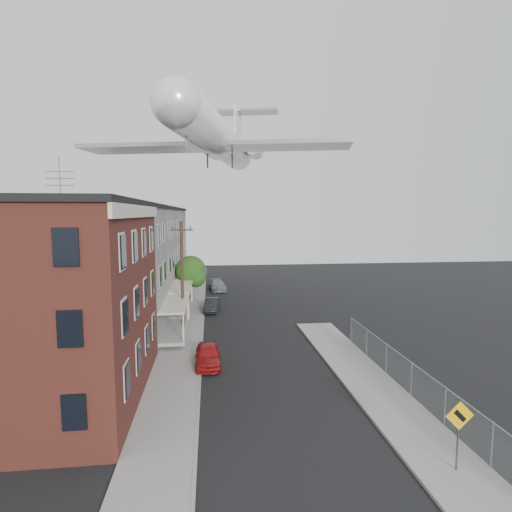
{
  "coord_description": "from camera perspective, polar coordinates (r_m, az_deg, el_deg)",
  "views": [
    {
      "loc": [
        -3.4,
        -13.93,
        9.59
      ],
      "look_at": [
        -0.72,
        8.94,
        7.13
      ],
      "focal_mm": 28.0,
      "sensor_mm": 36.0,
      "label": 1
    }
  ],
  "objects": [
    {
      "name": "ground",
      "position": [
        17.25,
        6.61,
        -27.73
      ],
      "size": [
        120.0,
        120.0,
        0.0
      ],
      "primitive_type": "plane",
      "color": "black",
      "rests_on": "ground"
    },
    {
      "name": "sidewalk_left",
      "position": [
        39.16,
        -9.64,
        -8.08
      ],
      "size": [
        3.0,
        62.0,
        0.12
      ],
      "primitive_type": "cube",
      "color": "gray",
      "rests_on": "ground"
    },
    {
      "name": "sidewalk_right",
      "position": [
        23.81,
        16.72,
        -17.77
      ],
      "size": [
        3.0,
        26.0,
        0.12
      ],
      "primitive_type": "cube",
      "color": "gray",
      "rests_on": "ground"
    },
    {
      "name": "curb_left",
      "position": [
        39.11,
        -7.5,
        -8.05
      ],
      "size": [
        0.15,
        62.0,
        0.14
      ],
      "primitive_type": "cube",
      "color": "gray",
      "rests_on": "ground"
    },
    {
      "name": "curb_right",
      "position": [
        23.31,
        13.27,
        -18.19
      ],
      "size": [
        0.15,
        26.0,
        0.14
      ],
      "primitive_type": "cube",
      "color": "gray",
      "rests_on": "ground"
    },
    {
      "name": "corner_building",
      "position": [
        23.05,
        -28.57,
        -5.74
      ],
      "size": [
        10.31,
        12.3,
        12.15
      ],
      "color": "#3A1A12",
      "rests_on": "ground"
    },
    {
      "name": "row_house_a",
      "position": [
        31.92,
        -22.18,
        -2.4
      ],
      "size": [
        11.98,
        7.0,
        10.3
      ],
      "color": "slate",
      "rests_on": "ground"
    },
    {
      "name": "row_house_b",
      "position": [
        38.65,
        -19.42,
        -0.89
      ],
      "size": [
        11.98,
        7.0,
        10.3
      ],
      "color": "#776A5E",
      "rests_on": "ground"
    },
    {
      "name": "row_house_c",
      "position": [
        45.46,
        -17.49,
        0.18
      ],
      "size": [
        11.98,
        7.0,
        10.3
      ],
      "color": "slate",
      "rests_on": "ground"
    },
    {
      "name": "row_house_d",
      "position": [
        52.33,
        -16.06,
        0.96
      ],
      "size": [
        11.98,
        7.0,
        10.3
      ],
      "color": "#776A5E",
      "rests_on": "ground"
    },
    {
      "name": "row_house_e",
      "position": [
        59.22,
        -14.97,
        1.56
      ],
      "size": [
        11.98,
        7.0,
        10.3
      ],
      "color": "slate",
      "rests_on": "ground"
    },
    {
      "name": "chainlink_fence",
      "position": [
        23.24,
        21.34,
        -16.04
      ],
      "size": [
        0.06,
        18.06,
        1.9
      ],
      "color": "gray",
      "rests_on": "ground"
    },
    {
      "name": "warning_sign",
      "position": [
        17.52,
        27.0,
        -20.71
      ],
      "size": [
        1.1,
        0.11,
        2.8
      ],
      "color": "#515156",
      "rests_on": "ground"
    },
    {
      "name": "utility_pole",
      "position": [
        32.38,
        -10.5,
        -2.75
      ],
      "size": [
        1.8,
        0.26,
        9.0
      ],
      "color": "black",
      "rests_on": "ground"
    },
    {
      "name": "street_tree",
      "position": [
        42.34,
        -9.14,
        -2.33
      ],
      "size": [
        3.22,
        3.2,
        5.2
      ],
      "color": "black",
      "rests_on": "ground"
    },
    {
      "name": "car_near",
      "position": [
        26.23,
        -6.91,
        -13.85
      ],
      "size": [
        1.63,
        3.92,
        1.33
      ],
      "primitive_type": "imported",
      "rotation": [
        0.0,
        0.0,
        0.02
      ],
      "color": "#A01416",
      "rests_on": "ground"
    },
    {
      "name": "car_mid",
      "position": [
        39.83,
        -6.32,
        -6.95
      ],
      "size": [
        1.74,
        3.94,
        1.26
      ],
      "primitive_type": "imported",
      "rotation": [
        0.0,
        0.0,
        -0.11
      ],
      "color": "black",
      "rests_on": "ground"
    },
    {
      "name": "car_far",
      "position": [
        50.3,
        -5.52,
        -4.18
      ],
      "size": [
        2.28,
        4.63,
        1.3
      ],
      "primitive_type": "imported",
      "rotation": [
        0.0,
        0.0,
        0.11
      ],
      "color": "slate",
      "rests_on": "ground"
    },
    {
      "name": "airplane",
      "position": [
        39.89,
        -5.34,
        16.27
      ],
      "size": [
        24.75,
        28.28,
        8.14
      ],
      "color": "white",
      "rests_on": "ground"
    }
  ]
}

